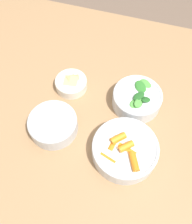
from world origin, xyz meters
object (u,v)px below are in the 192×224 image
at_px(bowl_beans_hotdog, 53,125).
at_px(bowl_carrots, 125,150).
at_px(bowl_greens, 137,98).
at_px(bowl_cookies, 71,83).

bearing_deg(bowl_beans_hotdog, bowl_carrots, 176.16).
xyz_separation_m(bowl_greens, bowl_cookies, (0.24, -0.00, -0.01)).
bearing_deg(bowl_beans_hotdog, bowl_greens, -142.92).
bearing_deg(bowl_beans_hotdog, bowl_cookies, -88.50).
height_order(bowl_greens, bowl_beans_hotdog, bowl_greens).
bearing_deg(bowl_greens, bowl_carrots, 91.43).
distance_m(bowl_greens, bowl_cookies, 0.24).
distance_m(bowl_carrots, bowl_beans_hotdog, 0.24).
xyz_separation_m(bowl_greens, bowl_beans_hotdog, (0.23, 0.18, -0.01)).
distance_m(bowl_carrots, bowl_greens, 0.19).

